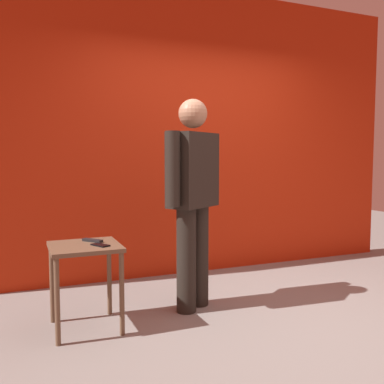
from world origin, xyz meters
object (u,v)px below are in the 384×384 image
(standing_person, at_px, (193,193))
(side_table, at_px, (85,259))
(cell_phone, at_px, (100,245))
(tv_remote, at_px, (93,240))

(standing_person, xyz_separation_m, side_table, (-0.89, -0.09, -0.45))
(standing_person, bearing_deg, side_table, -174.08)
(side_table, xyz_separation_m, cell_phone, (0.10, -0.08, 0.11))
(side_table, distance_m, cell_phone, 0.17)
(standing_person, height_order, tv_remote, standing_person)
(cell_phone, bearing_deg, standing_person, -15.18)
(side_table, relative_size, cell_phone, 4.37)
(tv_remote, bearing_deg, standing_person, -39.09)
(standing_person, bearing_deg, tv_remote, -179.74)
(standing_person, bearing_deg, cell_phone, -167.64)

